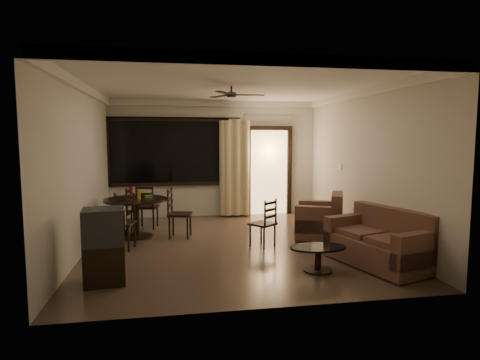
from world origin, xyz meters
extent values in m
plane|color=#7F6651|center=(0.00, 0.00, 0.00)|extent=(5.50, 5.50, 0.00)
plane|color=beige|center=(0.00, 2.75, 1.40)|extent=(5.00, 0.00, 5.00)
plane|color=beige|center=(0.00, -2.75, 1.40)|extent=(5.00, 0.00, 5.00)
plane|color=beige|center=(-2.50, 0.00, 1.40)|extent=(0.00, 5.50, 5.50)
plane|color=beige|center=(2.50, 0.00, 1.40)|extent=(0.00, 5.50, 5.50)
plane|color=white|center=(0.00, 0.00, 2.80)|extent=(5.50, 5.50, 0.00)
cube|color=black|center=(-1.10, 2.72, 1.57)|extent=(2.70, 0.04, 1.45)
cylinder|color=black|center=(-1.00, 2.63, 2.38)|extent=(3.20, 0.03, 0.03)
cube|color=#FFC684|center=(1.35, 2.71, 1.05)|extent=(0.91, 0.03, 2.08)
cube|color=white|center=(2.48, 1.05, 1.30)|extent=(0.02, 0.18, 0.12)
cylinder|color=black|center=(0.00, 0.00, 2.74)|extent=(0.03, 0.03, 0.12)
cylinder|color=black|center=(0.00, 0.00, 2.65)|extent=(0.16, 0.16, 0.08)
cylinder|color=black|center=(-1.73, 0.87, 0.73)|extent=(1.20, 1.20, 0.04)
cylinder|color=black|center=(-1.73, 0.87, 0.37)|extent=(0.12, 0.12, 0.70)
cylinder|color=black|center=(-1.73, 0.87, 0.01)|extent=(0.60, 0.60, 0.03)
cylinder|color=maroon|center=(-1.82, 0.94, 0.86)|extent=(0.06, 0.06, 0.22)
cylinder|color=#AE9012|center=(-1.66, 0.80, 0.84)|extent=(0.06, 0.06, 0.18)
cube|color=#2C8628|center=(-1.49, 0.94, 0.77)|extent=(0.14, 0.10, 0.05)
cube|color=black|center=(-2.05, 1.04, 0.45)|extent=(0.50, 0.50, 0.04)
cube|color=black|center=(-0.90, 0.69, 0.45)|extent=(0.50, 0.50, 0.04)
cube|color=black|center=(-1.91, 0.04, 0.45)|extent=(0.50, 0.50, 0.04)
cube|color=tan|center=(-1.95, -0.19, 0.55)|extent=(0.29, 0.14, 0.32)
cube|color=black|center=(-1.56, 1.65, 0.45)|extent=(0.50, 0.50, 0.04)
cube|color=black|center=(-1.93, -1.61, 0.26)|extent=(0.57, 0.52, 0.52)
cube|color=black|center=(-1.93, -1.61, 0.76)|extent=(0.57, 0.52, 0.47)
cube|color=black|center=(-1.67, -1.58, 0.76)|extent=(0.06, 0.37, 0.32)
cube|color=#462D20|center=(1.99, -1.54, 0.21)|extent=(1.24, 1.72, 0.39)
cube|color=#462D20|center=(2.29, -1.44, 0.53)|extent=(0.64, 1.54, 0.63)
cube|color=#462D20|center=(2.19, -2.19, 0.41)|extent=(0.84, 0.41, 0.48)
cube|color=#462D20|center=(1.79, -0.88, 0.41)|extent=(0.84, 0.41, 0.48)
cube|color=#462D20|center=(1.94, -1.55, 0.44)|extent=(0.95, 1.47, 0.12)
cube|color=#462D20|center=(1.72, 0.18, 0.22)|extent=(1.12, 1.12, 0.40)
cube|color=#462D20|center=(2.01, 0.05, 0.55)|extent=(0.53, 0.85, 0.65)
cube|color=#462D20|center=(1.58, -0.12, 0.42)|extent=(0.85, 0.51, 0.50)
cube|color=#462D20|center=(1.85, 0.49, 0.42)|extent=(0.85, 0.51, 0.50)
cube|color=#462D20|center=(1.67, 0.20, 0.45)|extent=(0.81, 0.84, 0.12)
ellipsoid|color=#11244E|center=(1.67, 0.20, 0.56)|extent=(0.36, 0.30, 0.11)
ellipsoid|color=black|center=(1.01, -1.64, 0.35)|extent=(0.83, 0.50, 0.03)
cylinder|color=black|center=(1.01, -1.64, 0.17)|extent=(0.09, 0.09, 0.33)
cylinder|color=black|center=(1.01, -1.64, 0.01)|extent=(0.40, 0.40, 0.03)
cube|color=black|center=(0.51, -0.23, 0.41)|extent=(0.53, 0.53, 0.04)
camera|label=1|loc=(-1.04, -6.96, 1.91)|focal=30.00mm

